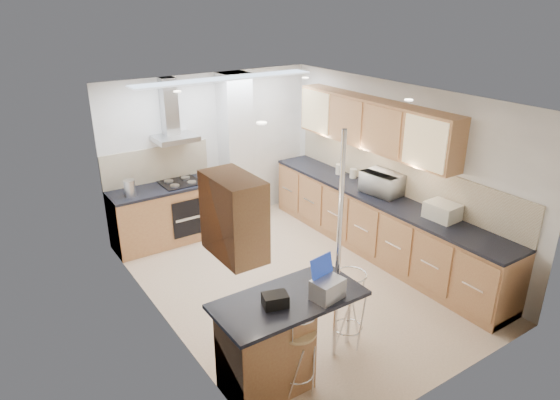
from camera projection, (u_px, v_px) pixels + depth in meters
ground at (295, 281)px, 6.79m from camera, size 4.80×4.80×0.00m
room_shell at (300, 162)px, 6.66m from camera, size 3.64×4.84×2.51m
right_counter at (378, 224)px, 7.39m from camera, size 0.63×4.40×0.92m
back_counter at (168, 214)px, 7.74m from camera, size 1.70×0.63×0.92m
peninsula at (289, 338)px, 4.92m from camera, size 1.47×0.72×0.94m
microwave at (382, 183)px, 7.23m from camera, size 0.46×0.62×0.32m
laptop at (327, 289)px, 4.70m from camera, size 0.32×0.26×0.20m
bag at (275, 300)px, 4.60m from camera, size 0.27×0.23×0.12m
bar_stool_near at (298, 352)px, 4.76m from camera, size 0.38×0.38×0.91m
bar_stool_end at (349, 309)px, 5.43m from camera, size 0.48×0.48×0.89m
jar_a at (339, 169)px, 8.06m from camera, size 0.14×0.14×0.16m
jar_b at (353, 173)px, 7.89m from camera, size 0.11×0.11×0.15m
jar_c at (445, 211)px, 6.44m from camera, size 0.19×0.19×0.21m
jar_d at (430, 210)px, 6.58m from camera, size 0.12×0.12×0.13m
bread_bin at (442, 211)px, 6.43m from camera, size 0.34×0.42×0.21m
kettle at (130, 188)px, 7.16m from camera, size 0.16×0.16×0.24m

